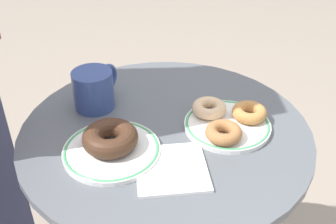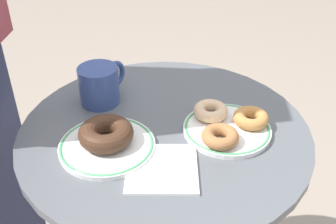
{
  "view_description": "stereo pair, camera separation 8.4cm",
  "coord_description": "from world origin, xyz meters",
  "px_view_note": "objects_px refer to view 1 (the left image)",
  "views": [
    {
      "loc": [
        -0.22,
        -0.64,
        1.21
      ],
      "look_at": [
        0.01,
        0.01,
        0.74
      ],
      "focal_mm": 43.71,
      "sensor_mm": 36.0,
      "label": 1
    },
    {
      "loc": [
        -0.14,
        -0.66,
        1.21
      ],
      "look_at": [
        0.01,
        0.01,
        0.74
      ],
      "focal_mm": 43.71,
      "sensor_mm": 36.0,
      "label": 2
    }
  ],
  "objects_px": {
    "plate_right": "(227,125)",
    "donut_glazed": "(209,108)",
    "plate_left": "(112,150)",
    "coffee_mug": "(95,89)",
    "donut_old_fashioned": "(249,112)",
    "cafe_table": "(166,200)",
    "donut_chocolate": "(110,138)",
    "donut_cinnamon": "(224,132)",
    "paper_napkin": "(171,168)"
  },
  "relations": [
    {
      "from": "cafe_table",
      "to": "donut_old_fashioned",
      "type": "relative_size",
      "value": 9.78
    },
    {
      "from": "plate_left",
      "to": "donut_cinnamon",
      "type": "distance_m",
      "value": 0.22
    },
    {
      "from": "donut_chocolate",
      "to": "donut_cinnamon",
      "type": "xyz_separation_m",
      "value": [
        0.21,
        -0.05,
        -0.01
      ]
    },
    {
      "from": "coffee_mug",
      "to": "plate_right",
      "type": "bearing_deg",
      "value": -35.94
    },
    {
      "from": "donut_glazed",
      "to": "paper_napkin",
      "type": "xyz_separation_m",
      "value": [
        -0.13,
        -0.13,
        -0.02
      ]
    },
    {
      "from": "coffee_mug",
      "to": "cafe_table",
      "type": "bearing_deg",
      "value": -48.88
    },
    {
      "from": "plate_left",
      "to": "donut_old_fashioned",
      "type": "distance_m",
      "value": 0.3
    },
    {
      "from": "plate_left",
      "to": "donut_old_fashioned",
      "type": "relative_size",
      "value": 2.56
    },
    {
      "from": "cafe_table",
      "to": "donut_glazed",
      "type": "distance_m",
      "value": 0.25
    },
    {
      "from": "donut_glazed",
      "to": "donut_cinnamon",
      "type": "distance_m",
      "value": 0.09
    },
    {
      "from": "plate_right",
      "to": "donut_cinnamon",
      "type": "height_order",
      "value": "donut_cinnamon"
    },
    {
      "from": "donut_chocolate",
      "to": "donut_old_fashioned",
      "type": "distance_m",
      "value": 0.29
    },
    {
      "from": "donut_glazed",
      "to": "donut_cinnamon",
      "type": "height_order",
      "value": "same"
    },
    {
      "from": "paper_napkin",
      "to": "coffee_mug",
      "type": "height_order",
      "value": "coffee_mug"
    },
    {
      "from": "plate_left",
      "to": "plate_right",
      "type": "distance_m",
      "value": 0.24
    },
    {
      "from": "cafe_table",
      "to": "donut_cinnamon",
      "type": "distance_m",
      "value": 0.26
    },
    {
      "from": "donut_old_fashioned",
      "to": "donut_glazed",
      "type": "xyz_separation_m",
      "value": [
        -0.07,
        0.04,
        0.0
      ]
    },
    {
      "from": "donut_cinnamon",
      "to": "paper_napkin",
      "type": "height_order",
      "value": "donut_cinnamon"
    },
    {
      "from": "donut_glazed",
      "to": "cafe_table",
      "type": "bearing_deg",
      "value": -175.76
    },
    {
      "from": "donut_cinnamon",
      "to": "donut_glazed",
      "type": "bearing_deg",
      "value": 84.24
    },
    {
      "from": "donut_cinnamon",
      "to": "donut_old_fashioned",
      "type": "bearing_deg",
      "value": 28.89
    },
    {
      "from": "donut_chocolate",
      "to": "plate_left",
      "type": "bearing_deg",
      "value": -94.54
    },
    {
      "from": "donut_glazed",
      "to": "paper_napkin",
      "type": "height_order",
      "value": "donut_glazed"
    },
    {
      "from": "plate_left",
      "to": "coffee_mug",
      "type": "height_order",
      "value": "coffee_mug"
    },
    {
      "from": "donut_chocolate",
      "to": "donut_glazed",
      "type": "relative_size",
      "value": 1.46
    },
    {
      "from": "plate_right",
      "to": "coffee_mug",
      "type": "height_order",
      "value": "coffee_mug"
    },
    {
      "from": "plate_right",
      "to": "donut_old_fashioned",
      "type": "distance_m",
      "value": 0.05
    },
    {
      "from": "cafe_table",
      "to": "donut_chocolate",
      "type": "height_order",
      "value": "donut_chocolate"
    },
    {
      "from": "plate_right",
      "to": "donut_old_fashioned",
      "type": "height_order",
      "value": "donut_old_fashioned"
    },
    {
      "from": "donut_cinnamon",
      "to": "paper_napkin",
      "type": "bearing_deg",
      "value": -161.44
    },
    {
      "from": "plate_right",
      "to": "donut_old_fashioned",
      "type": "relative_size",
      "value": 2.46
    },
    {
      "from": "donut_cinnamon",
      "to": "donut_chocolate",
      "type": "bearing_deg",
      "value": 167.08
    },
    {
      "from": "cafe_table",
      "to": "donut_cinnamon",
      "type": "height_order",
      "value": "donut_cinnamon"
    },
    {
      "from": "donut_chocolate",
      "to": "paper_napkin",
      "type": "xyz_separation_m",
      "value": [
        0.09,
        -0.09,
        -0.03
      ]
    },
    {
      "from": "plate_right",
      "to": "donut_old_fashioned",
      "type": "xyz_separation_m",
      "value": [
        0.05,
        0.0,
        0.02
      ]
    },
    {
      "from": "donut_chocolate",
      "to": "donut_glazed",
      "type": "distance_m",
      "value": 0.23
    },
    {
      "from": "donut_glazed",
      "to": "plate_right",
      "type": "bearing_deg",
      "value": -65.67
    },
    {
      "from": "paper_napkin",
      "to": "coffee_mug",
      "type": "distance_m",
      "value": 0.27
    },
    {
      "from": "plate_right",
      "to": "donut_glazed",
      "type": "distance_m",
      "value": 0.05
    },
    {
      "from": "plate_left",
      "to": "donut_cinnamon",
      "type": "bearing_deg",
      "value": -11.01
    },
    {
      "from": "donut_cinnamon",
      "to": "coffee_mug",
      "type": "xyz_separation_m",
      "value": [
        -0.21,
        0.21,
        0.02
      ]
    },
    {
      "from": "plate_left",
      "to": "donut_cinnamon",
      "type": "height_order",
      "value": "donut_cinnamon"
    },
    {
      "from": "donut_old_fashioned",
      "to": "donut_glazed",
      "type": "height_order",
      "value": "same"
    },
    {
      "from": "donut_cinnamon",
      "to": "paper_napkin",
      "type": "xyz_separation_m",
      "value": [
        -0.12,
        -0.04,
        -0.02
      ]
    },
    {
      "from": "plate_left",
      "to": "paper_napkin",
      "type": "xyz_separation_m",
      "value": [
        0.09,
        -0.08,
        -0.0
      ]
    },
    {
      "from": "coffee_mug",
      "to": "donut_cinnamon",
      "type": "bearing_deg",
      "value": -45.79
    },
    {
      "from": "donut_old_fashioned",
      "to": "paper_napkin",
      "type": "height_order",
      "value": "donut_old_fashioned"
    },
    {
      "from": "plate_right",
      "to": "donut_chocolate",
      "type": "xyz_separation_m",
      "value": [
        -0.24,
        0.01,
        0.02
      ]
    },
    {
      "from": "cafe_table",
      "to": "plate_left",
      "type": "bearing_deg",
      "value": -162.19
    },
    {
      "from": "donut_chocolate",
      "to": "paper_napkin",
      "type": "distance_m",
      "value": 0.13
    }
  ]
}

